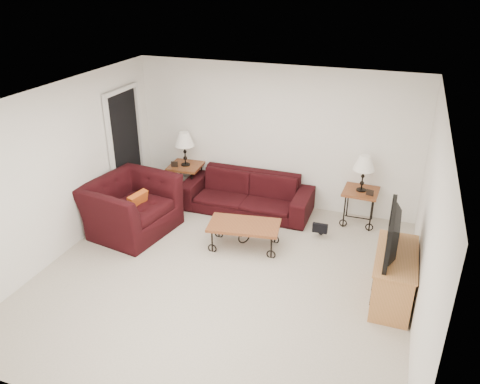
# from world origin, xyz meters

# --- Properties ---
(ground) EXTENTS (5.00, 5.00, 0.00)m
(ground) POSITION_xyz_m (0.00, 0.00, 0.00)
(ground) COLOR beige
(ground) RESTS_ON ground
(wall_back) EXTENTS (5.00, 0.02, 2.50)m
(wall_back) POSITION_xyz_m (0.00, 2.50, 1.25)
(wall_back) COLOR white
(wall_back) RESTS_ON ground
(wall_front) EXTENTS (5.00, 0.02, 2.50)m
(wall_front) POSITION_xyz_m (0.00, -2.50, 1.25)
(wall_front) COLOR white
(wall_front) RESTS_ON ground
(wall_left) EXTENTS (0.02, 5.00, 2.50)m
(wall_left) POSITION_xyz_m (-2.50, 0.00, 1.25)
(wall_left) COLOR white
(wall_left) RESTS_ON ground
(wall_right) EXTENTS (0.02, 5.00, 2.50)m
(wall_right) POSITION_xyz_m (2.50, 0.00, 1.25)
(wall_right) COLOR white
(wall_right) RESTS_ON ground
(ceiling) EXTENTS (5.00, 5.00, 0.00)m
(ceiling) POSITION_xyz_m (0.00, 0.00, 2.50)
(ceiling) COLOR white
(ceiling) RESTS_ON wall_back
(doorway) EXTENTS (0.08, 0.94, 2.04)m
(doorway) POSITION_xyz_m (-2.47, 1.65, 1.02)
(doorway) COLOR black
(doorway) RESTS_ON ground
(sofa) EXTENTS (2.27, 0.89, 0.66)m
(sofa) POSITION_xyz_m (-0.35, 2.02, 0.33)
(sofa) COLOR black
(sofa) RESTS_ON ground
(side_table_left) EXTENTS (0.62, 0.62, 0.63)m
(side_table_left) POSITION_xyz_m (-1.60, 2.20, 0.31)
(side_table_left) COLOR brown
(side_table_left) RESTS_ON ground
(side_table_right) EXTENTS (0.58, 0.58, 0.61)m
(side_table_right) POSITION_xyz_m (1.58, 2.20, 0.30)
(side_table_right) COLOR brown
(side_table_right) RESTS_ON ground
(lamp_left) EXTENTS (0.38, 0.38, 0.63)m
(lamp_left) POSITION_xyz_m (-1.60, 2.20, 0.94)
(lamp_left) COLOR black
(lamp_left) RESTS_ON side_table_left
(lamp_right) EXTENTS (0.36, 0.36, 0.61)m
(lamp_right) POSITION_xyz_m (1.58, 2.20, 0.91)
(lamp_right) COLOR black
(lamp_right) RESTS_ON side_table_right
(photo_frame_left) EXTENTS (0.13, 0.05, 0.10)m
(photo_frame_left) POSITION_xyz_m (-1.75, 2.05, 0.68)
(photo_frame_left) COLOR black
(photo_frame_left) RESTS_ON side_table_left
(photo_frame_right) EXTENTS (0.12, 0.05, 0.10)m
(photo_frame_right) POSITION_xyz_m (1.73, 2.05, 0.66)
(photo_frame_right) COLOR black
(photo_frame_right) RESTS_ON side_table_right
(coffee_table) EXTENTS (1.15, 0.73, 0.40)m
(coffee_table) POSITION_xyz_m (0.02, 0.84, 0.20)
(coffee_table) COLOR brown
(coffee_table) RESTS_ON ground
(armchair) EXTENTS (1.38, 1.52, 0.87)m
(armchair) POSITION_xyz_m (-1.88, 0.72, 0.44)
(armchair) COLOR black
(armchair) RESTS_ON ground
(throw_pillow) EXTENTS (0.17, 0.41, 0.39)m
(throw_pillow) POSITION_xyz_m (-1.73, 0.67, 0.52)
(throw_pillow) COLOR #BB5F17
(throw_pillow) RESTS_ON armchair
(tv_stand) EXTENTS (0.47, 1.13, 0.68)m
(tv_stand) POSITION_xyz_m (2.23, 0.28, 0.34)
(tv_stand) COLOR #C78049
(tv_stand) RESTS_ON ground
(television) EXTENTS (0.13, 1.01, 0.58)m
(television) POSITION_xyz_m (2.21, 0.28, 0.97)
(television) COLOR black
(television) RESTS_ON tv_stand
(backpack) EXTENTS (0.44, 0.39, 0.47)m
(backpack) POSITION_xyz_m (1.07, 1.60, 0.24)
(backpack) COLOR black
(backpack) RESTS_ON ground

